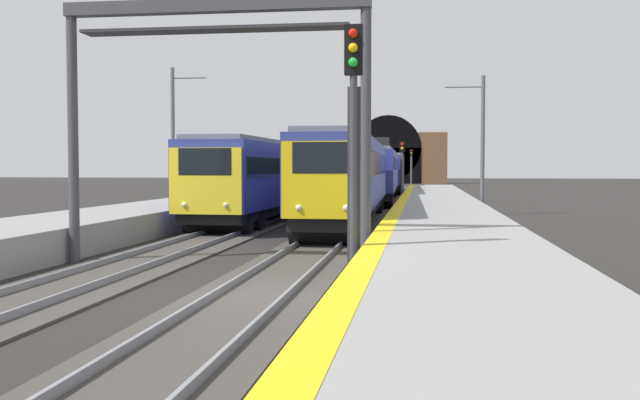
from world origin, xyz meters
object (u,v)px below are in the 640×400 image
overhead_signal_gantry (215,66)px  railway_signal_mid (402,167)px  catenary_mast_far (482,144)px  railway_signal_near (354,132)px  train_adjacent_platform (323,173)px  railway_signal_far (411,165)px  catenary_mast_near (173,139)px  train_main_approaching (378,172)px

overhead_signal_gantry → railway_signal_mid: bearing=-6.9°
railway_signal_mid → catenary_mast_far: size_ratio=0.59×
railway_signal_near → catenary_mast_far: bearing=169.5°
train_adjacent_platform → railway_signal_far: railway_signal_far is taller
catenary_mast_near → railway_signal_mid: bearing=-47.0°
train_main_approaching → catenary_mast_far: 15.16m
overhead_signal_gantry → railway_signal_near: bearing=-130.2°
train_main_approaching → railway_signal_near: (-38.61, -1.87, 1.10)m
train_main_approaching → railway_signal_far: 39.01m
railway_signal_far → overhead_signal_gantry: size_ratio=0.59×
railway_signal_near → railway_signal_mid: (36.35, -0.00, -0.73)m
train_main_approaching → train_adjacent_platform: 4.42m
railway_signal_far → catenary_mast_far: (-52.55, -4.63, 1.01)m
railway_signal_far → railway_signal_mid: bearing=0.0°
overhead_signal_gantry → catenary_mast_near: 22.87m
train_main_approaching → railway_signal_mid: bearing=38.4°
railway_signal_far → overhead_signal_gantry: 74.33m
train_main_approaching → railway_signal_far: (38.96, -1.87, 0.62)m
train_main_approaching → catenary_mast_near: size_ratio=7.69×
railway_signal_near → railway_signal_mid: size_ratio=1.26×
train_main_approaching → overhead_signal_gantry: bearing=-4.7°
railway_signal_near → catenary_mast_near: bearing=-152.7°
train_main_approaching → catenary_mast_far: (-13.59, -6.50, 1.63)m
train_adjacent_platform → overhead_signal_gantry: size_ratio=7.08×
catenary_mast_near → overhead_signal_gantry: bearing=-157.8°
train_adjacent_platform → catenary_mast_far: bearing=37.9°
train_adjacent_platform → catenary_mast_far: catenary_mast_far is taller
railway_signal_far → catenary_mast_near: 54.54m
train_main_approaching → railway_signal_far: railway_signal_far is taller
train_adjacent_platform → catenary_mast_far: size_ratio=7.73×
train_adjacent_platform → railway_signal_mid: (-3.36, -6.15, 0.44)m
overhead_signal_gantry → catenary_mast_far: 23.33m
railway_signal_near → train_main_approaching: bearing=-177.2°
train_main_approaching → railway_signal_far: size_ratio=12.98×
catenary_mast_far → railway_signal_mid: bearing=22.2°
railway_signal_near → catenary_mast_far: size_ratio=0.74×
railway_signal_mid → catenary_mast_near: catenary_mast_near is taller
catenary_mast_far → railway_signal_near: bearing=169.5°
train_adjacent_platform → railway_signal_near: railway_signal_near is taller
train_adjacent_platform → railway_signal_far: (37.86, -6.15, 0.69)m
catenary_mast_near → railway_signal_far: bearing=-13.4°
railway_signal_near → overhead_signal_gantry: (3.38, 4.01, 1.91)m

